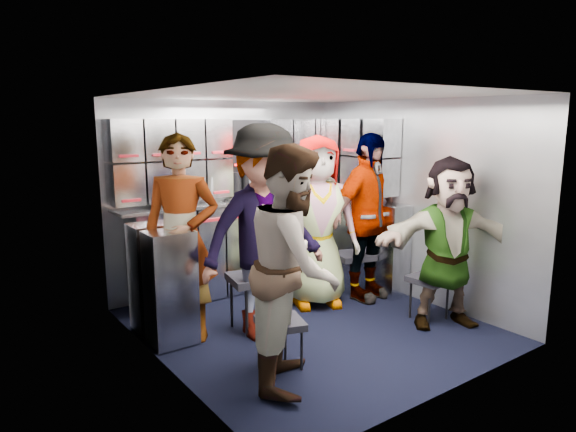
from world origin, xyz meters
TOP-DOWN VIEW (x-y plane):
  - floor at (0.00, 0.00)m, footprint 3.00×3.00m
  - wall_back at (0.00, 1.50)m, footprint 2.80×0.04m
  - wall_left at (-1.40, 0.00)m, footprint 0.04×3.00m
  - wall_right at (1.40, 0.00)m, footprint 0.04×3.00m
  - ceiling at (0.00, 0.00)m, footprint 2.80×3.00m
  - cart_bank_back at (0.00, 1.29)m, footprint 2.68×0.38m
  - cart_bank_left at (-1.19, 0.56)m, footprint 0.38×0.76m
  - counter at (0.00, 1.29)m, footprint 2.68×0.42m
  - locker_bank_back at (0.00, 1.35)m, footprint 2.68×0.28m
  - locker_bank_right at (1.25, 0.70)m, footprint 0.28×1.00m
  - right_cabinet at (1.25, 0.60)m, footprint 0.28×1.20m
  - coffee_niche at (0.18, 1.41)m, footprint 0.46×0.16m
  - red_latch_strip at (0.00, 1.09)m, footprint 2.60×0.02m
  - jump_seat_near_left at (-0.71, -0.54)m, footprint 0.42×0.41m
  - jump_seat_mid_left at (-0.44, 0.27)m, footprint 0.50×0.48m
  - jump_seat_center at (0.42, 0.60)m, footprint 0.48×0.47m
  - jump_seat_mid_right at (0.96, 0.44)m, footprint 0.47×0.46m
  - jump_seat_near_right at (1.05, -0.53)m, footprint 0.39×0.37m
  - attendant_standing at (-1.05, 0.43)m, footprint 0.78×0.74m
  - attendant_arc_a at (-0.71, -0.72)m, footprint 1.05×1.06m
  - attendant_arc_b at (-0.44, 0.09)m, footprint 1.22×0.72m
  - attendant_arc_c at (0.42, 0.42)m, footprint 1.00×0.85m
  - attendant_arc_d at (0.96, 0.26)m, footprint 1.09×0.57m
  - attendant_arc_e at (1.05, -0.71)m, footprint 1.51×1.10m
  - bottle_left at (-0.77, 1.24)m, footprint 0.07×0.07m
  - bottle_mid at (-0.34, 1.24)m, footprint 0.07×0.07m
  - bottle_right at (0.17, 1.24)m, footprint 0.07×0.07m
  - cup_left at (-0.84, 1.23)m, footprint 0.07×0.07m
  - cup_right at (0.82, 1.23)m, footprint 0.08×0.08m

SIDE VIEW (x-z plane):
  - floor at x=0.00m, z-range 0.00..0.00m
  - jump_seat_near_left at x=-0.71m, z-range 0.15..0.56m
  - jump_seat_near_right at x=1.05m, z-range 0.16..0.59m
  - jump_seat_mid_right at x=0.96m, z-range 0.18..0.63m
  - jump_seat_center at x=0.42m, z-range 0.19..0.68m
  - jump_seat_mid_left at x=-0.44m, z-range 0.19..0.70m
  - cart_bank_back at x=0.00m, z-range 0.00..0.99m
  - cart_bank_left at x=-1.19m, z-range 0.00..0.99m
  - right_cabinet at x=1.25m, z-range 0.00..1.00m
  - attendant_arc_e at x=1.05m, z-range 0.00..1.58m
  - attendant_arc_a at x=-0.71m, z-range 0.00..1.73m
  - attendant_arc_c at x=0.42m, z-range 0.00..1.75m
  - red_latch_strip at x=0.00m, z-range 0.86..0.90m
  - attendant_arc_d at x=0.96m, z-range 0.00..1.77m
  - attendant_standing at x=-1.05m, z-range 0.00..1.79m
  - attendant_arc_b at x=-0.44m, z-range 0.00..1.86m
  - counter at x=0.00m, z-range 1.00..1.03m
  - wall_back at x=0.00m, z-range 0.00..2.10m
  - wall_left at x=-1.40m, z-range 0.00..2.10m
  - wall_right at x=1.40m, z-range 0.00..2.10m
  - cup_right at x=0.82m, z-range 1.03..1.13m
  - cup_left at x=-0.84m, z-range 1.03..1.13m
  - bottle_right at x=0.17m, z-range 1.03..1.25m
  - bottle_left at x=-0.77m, z-range 1.03..1.30m
  - bottle_mid at x=-0.34m, z-range 1.03..1.31m
  - coffee_niche at x=0.18m, z-range 1.05..1.89m
  - locker_bank_back at x=0.00m, z-range 1.08..1.90m
  - locker_bank_right at x=1.25m, z-range 1.08..1.90m
  - ceiling at x=0.00m, z-range 2.09..2.11m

